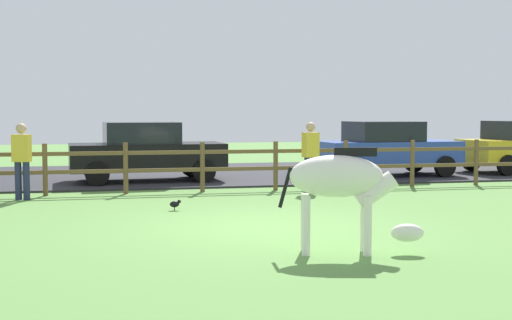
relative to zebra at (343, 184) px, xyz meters
The scene contains 9 objects.
ground_plane 2.49m from the zebra, 102.96° to the left, with size 60.00×60.00×0.00m, color #5B8C42.
parking_asphalt 11.60m from the zebra, 92.57° to the left, with size 28.00×7.40×0.05m, color #2D2D33.
paddock_fence 7.31m from the zebra, 96.99° to the left, with size 21.37×0.11×1.18m.
zebra is the anchor object (origin of this frame).
crow_on_grass 4.81m from the zebra, 112.29° to the left, with size 0.22×0.10×0.20m.
parked_car_black 9.82m from the zebra, 102.26° to the left, with size 4.12×2.13×1.56m.
parked_car_blue 10.70m from the zebra, 63.77° to the left, with size 4.12×2.14×1.56m.
visitor_left_of_tree 6.92m from the zebra, 76.66° to the left, with size 0.41×0.31×1.64m.
visitor_right_of_tree 8.20m from the zebra, 126.19° to the left, with size 0.41×0.31×1.64m.
Camera 1 is at (-2.45, -10.61, 1.87)m, focal length 47.10 mm.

